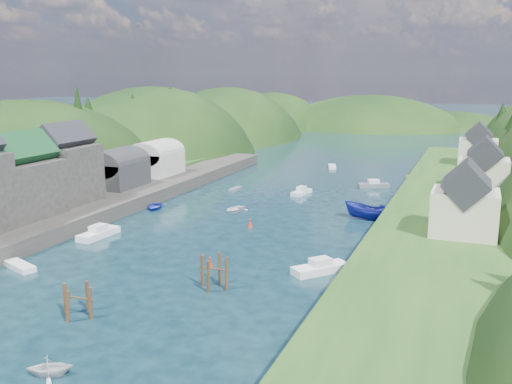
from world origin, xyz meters
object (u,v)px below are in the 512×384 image
at_px(piling_cluster_far, 214,275).
at_px(channel_buoy_far, 250,223).
at_px(piling_cluster_near, 78,304).
at_px(channel_buoy_near, 210,262).

bearing_deg(piling_cluster_far, channel_buoy_far, 102.96).
relative_size(piling_cluster_near, channel_buoy_far, 2.99).
xyz_separation_m(channel_buoy_near, channel_buoy_far, (-1.97, 16.27, 0.00)).
bearing_deg(channel_buoy_near, piling_cluster_near, -107.96).
xyz_separation_m(piling_cluster_near, piling_cluster_far, (7.89, 9.96, 0.23)).
bearing_deg(channel_buoy_far, channel_buoy_near, -83.10).
distance_m(piling_cluster_far, channel_buoy_far, 22.05).
bearing_deg(piling_cluster_near, channel_buoy_far, 84.64).
height_order(piling_cluster_far, channel_buoy_near, piling_cluster_far).
relative_size(channel_buoy_near, channel_buoy_far, 1.00).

